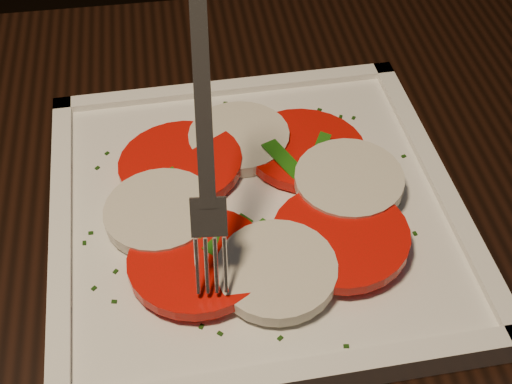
% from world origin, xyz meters
% --- Properties ---
extents(table, '(1.29, 0.94, 0.75)m').
position_xyz_m(table, '(0.20, 0.06, 0.65)').
color(table, black).
rests_on(table, ground).
extents(plate, '(0.34, 0.34, 0.01)m').
position_xyz_m(plate, '(0.25, 0.15, 0.76)').
color(plate, white).
rests_on(plate, table).
extents(caprese_salad, '(0.25, 0.25, 0.02)m').
position_xyz_m(caprese_salad, '(0.25, 0.15, 0.77)').
color(caprese_salad, red).
rests_on(caprese_salad, plate).
extents(fork, '(0.05, 0.11, 0.18)m').
position_xyz_m(fork, '(0.22, 0.12, 0.87)').
color(fork, white).
rests_on(fork, caprese_salad).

